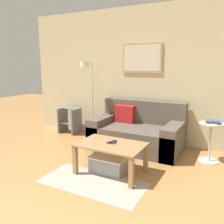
# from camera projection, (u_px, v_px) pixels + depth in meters

# --- Properties ---
(wall_back) EXTENTS (5.60, 0.09, 2.55)m
(wall_back) POSITION_uv_depth(u_px,v_px,m) (154.00, 76.00, 4.42)
(wall_back) COLOR #C6BC93
(wall_back) RESTS_ON ground_plane
(area_rug) EXTENTS (1.36, 0.64, 0.01)m
(area_rug) POSITION_uv_depth(u_px,v_px,m) (93.00, 183.00, 3.03)
(area_rug) COLOR #A39989
(area_rug) RESTS_ON ground_plane
(couch) EXTENTS (1.57, 0.91, 0.83)m
(couch) POSITION_uv_depth(u_px,v_px,m) (137.00, 133.00, 4.27)
(couch) COLOR brown
(couch) RESTS_ON ground_plane
(coffee_table) EXTENTS (0.91, 0.59, 0.43)m
(coffee_table) POSITION_uv_depth(u_px,v_px,m) (111.00, 149.00, 3.25)
(coffee_table) COLOR #997047
(coffee_table) RESTS_ON ground_plane
(storage_bin) EXTENTS (0.51, 0.36, 0.23)m
(storage_bin) POSITION_uv_depth(u_px,v_px,m) (109.00, 164.00, 3.34)
(storage_bin) COLOR gray
(storage_bin) RESTS_ON ground_plane
(floor_lamp) EXTENTS (0.23, 0.44, 1.53)m
(floor_lamp) POSITION_uv_depth(u_px,v_px,m) (89.00, 90.00, 4.66)
(floor_lamp) COLOR silver
(floor_lamp) RESTS_ON ground_plane
(side_table) EXTENTS (0.36, 0.36, 0.62)m
(side_table) POSITION_uv_depth(u_px,v_px,m) (210.00, 139.00, 3.63)
(side_table) COLOR silver
(side_table) RESTS_ON ground_plane
(book_stack) EXTENTS (0.24, 0.20, 0.05)m
(book_stack) POSITION_uv_depth(u_px,v_px,m) (212.00, 122.00, 3.58)
(book_stack) COLOR #D8C666
(book_stack) RESTS_ON side_table
(remote_control) EXTENTS (0.09, 0.15, 0.02)m
(remote_control) POSITION_uv_depth(u_px,v_px,m) (112.00, 142.00, 3.28)
(remote_control) COLOR #232328
(remote_control) RESTS_ON coffee_table
(cell_phone) EXTENTS (0.11, 0.15, 0.01)m
(cell_phone) POSITION_uv_depth(u_px,v_px,m) (114.00, 142.00, 3.28)
(cell_phone) COLOR #1E2338
(cell_phone) RESTS_ON coffee_table
(step_stool) EXTENTS (0.41, 0.34, 0.54)m
(step_stool) POSITION_uv_depth(u_px,v_px,m) (70.00, 120.00, 5.20)
(step_stool) COLOR slate
(step_stool) RESTS_ON ground_plane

